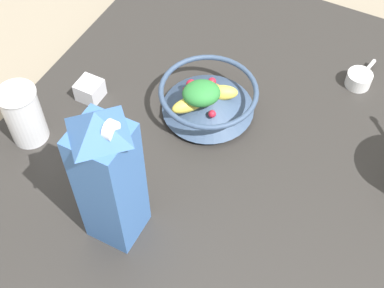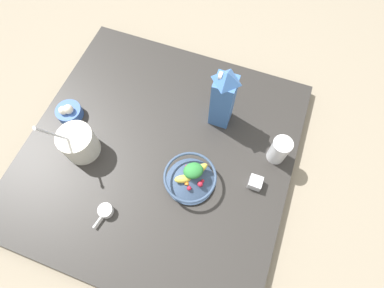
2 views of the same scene
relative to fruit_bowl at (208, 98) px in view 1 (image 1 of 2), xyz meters
The scene contains 7 objects.
ground_plane 0.19m from the fruit_bowl, 113.93° to the right, with size 6.00×6.00×0.00m, color gray.
countertop 0.18m from the fruit_bowl, 113.93° to the right, with size 1.00×1.00×0.04m.
fruit_bowl is the anchor object (origin of this frame).
milk_carton 0.31m from the fruit_bowl, behind, with size 0.08×0.08×0.29m.
drinking_cup 0.34m from the fruit_bowl, 127.26° to the left, with size 0.07×0.07×0.12m.
spice_jar 0.24m from the fruit_bowl, 108.58° to the left, with size 0.05×0.05×0.04m.
measuring_scoop 0.32m from the fruit_bowl, 49.11° to the right, with size 0.09×0.05×0.03m.
Camera 1 is at (-0.54, -0.13, 0.83)m, focal length 50.00 mm.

